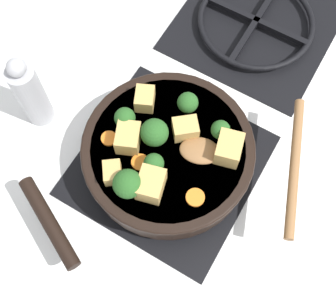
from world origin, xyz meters
TOP-DOWN VIEW (x-y plane):
  - ground_plane at (0.00, 0.00)m, footprint 2.40×2.40m
  - front_burner_grate at (0.00, 0.00)m, footprint 0.31×0.31m
  - rear_burner_grate at (0.00, 0.36)m, footprint 0.31×0.31m
  - skillet_pan at (-0.00, -0.00)m, footprint 0.33×0.40m
  - wooden_spoon at (0.13, 0.05)m, footprint 0.23×0.23m
  - tofu_cube_center_large at (-0.06, -0.03)m, footprint 0.05×0.06m
  - tofu_cube_near_handle at (0.09, 0.04)m, footprint 0.05×0.06m
  - tofu_cube_east_chunk at (-0.05, -0.09)m, footprint 0.04×0.05m
  - tofu_cube_west_chunk at (0.01, 0.04)m, footprint 0.05×0.05m
  - tofu_cube_back_piece at (0.01, -0.08)m, footprint 0.05×0.06m
  - tofu_cube_front_piece at (-0.08, 0.05)m, footprint 0.05×0.05m
  - broccoli_floret_near_spoon at (0.06, 0.06)m, footprint 0.03×0.03m
  - broccoli_floret_center_top at (-0.00, -0.04)m, footprint 0.03×0.03m
  - broccoli_floret_east_rim at (-0.08, 0.00)m, footprint 0.04×0.04m
  - broccoli_floret_west_rim at (-0.02, -0.10)m, footprint 0.05×0.05m
  - broccoli_floret_north_edge at (-0.03, 0.00)m, footprint 0.05×0.05m
  - broccoli_floret_south_cluster at (-0.01, 0.08)m, footprint 0.04×0.04m
  - carrot_slice_orange_thin at (-0.03, -0.05)m, footprint 0.03×0.03m
  - carrot_slice_near_center at (-0.09, -0.04)m, footprint 0.03×0.03m
  - carrot_slice_edge_slice at (0.08, -0.05)m, footprint 0.03×0.03m
  - pepper_mill at (-0.26, -0.03)m, footprint 0.05×0.05m

SIDE VIEW (x-z plane):
  - ground_plane at x=0.00m, z-range 0.00..0.00m
  - front_burner_grate at x=0.00m, z-range 0.00..0.03m
  - rear_burner_grate at x=0.00m, z-range 0.00..0.03m
  - skillet_pan at x=0.00m, z-range 0.03..0.09m
  - pepper_mill at x=-0.26m, z-range -0.01..0.17m
  - carrot_slice_orange_thin at x=-0.03m, z-range 0.09..0.09m
  - carrot_slice_near_center at x=-0.09m, z-range 0.09..0.09m
  - carrot_slice_edge_slice at x=0.08m, z-range 0.09..0.09m
  - wooden_spoon at x=0.13m, z-range 0.09..0.10m
  - tofu_cube_east_chunk at x=-0.05m, z-range 0.09..0.12m
  - tofu_cube_front_piece at x=-0.08m, z-range 0.09..0.12m
  - tofu_cube_west_chunk at x=0.01m, z-range 0.09..0.12m
  - tofu_cube_center_large at x=-0.06m, z-range 0.09..0.13m
  - tofu_cube_back_piece at x=0.01m, z-range 0.09..0.13m
  - tofu_cube_near_handle at x=0.09m, z-range 0.09..0.13m
  - broccoli_floret_near_spoon at x=0.06m, z-range 0.09..0.13m
  - broccoli_floret_center_top at x=0.00m, z-range 0.09..0.13m
  - broccoli_floret_east_rim at x=-0.08m, z-range 0.09..0.13m
  - broccoli_floret_south_cluster at x=-0.01m, z-range 0.09..0.13m
  - broccoli_floret_north_edge at x=-0.03m, z-range 0.09..0.14m
  - broccoli_floret_west_rim at x=-0.02m, z-range 0.09..0.14m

